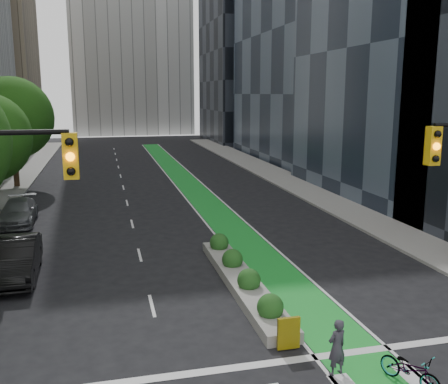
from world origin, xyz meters
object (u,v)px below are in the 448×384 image
parked_car_left_mid (15,259)px  parked_car_left_far (18,212)px  bicycle (410,369)px  median_planter (242,277)px  cyclist (337,347)px

parked_car_left_mid → parked_car_left_far: 9.67m
parked_car_left_mid → parked_car_left_far: (-1.30, 9.58, -0.14)m
bicycle → parked_car_left_mid: bearing=111.6°
median_planter → parked_car_left_mid: 9.53m
median_planter → parked_car_left_far: size_ratio=2.12×
median_planter → cyclist: (0.80, -6.80, 0.44)m
median_planter → parked_car_left_mid: size_ratio=2.00×
median_planter → parked_car_left_far: parked_car_left_far is taller
median_planter → bicycle: (2.47, -7.75, 0.09)m
bicycle → parked_car_left_mid: (-11.46, 10.87, 0.38)m
bicycle → parked_car_left_far: bearing=97.1°
median_planter → parked_car_left_mid: (-8.99, 3.12, 0.47)m
median_planter → bicycle: median_planter is taller
median_planter → parked_car_left_mid: parked_car_left_mid is taller
median_planter → cyclist: cyclist is taller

